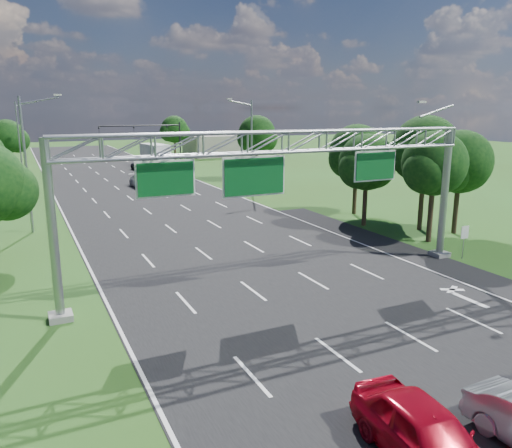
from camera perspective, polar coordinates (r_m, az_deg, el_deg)
ground at (r=43.06m, az=-8.72°, el=0.68°), size 220.00×220.00×0.00m
road at (r=43.06m, az=-8.72°, el=0.68°), size 18.00×180.00×0.02m
road_flare at (r=34.23m, az=16.29°, el=-2.95°), size 3.00×30.00×0.02m
sign_gantry at (r=25.63m, az=3.51°, el=8.01°), size 23.50×1.00×9.56m
regulatory_sign at (r=33.33m, az=22.73°, el=-1.19°), size 0.60×0.08×2.10m
traffic_signal at (r=77.91m, az=-11.21°, el=9.94°), size 12.21×0.24×7.00m
streetlight_l_near at (r=40.47m, az=-24.59°, el=6.86°), size 2.97×0.22×10.16m
streetlight_l_far at (r=75.39m, az=-25.34°, el=9.16°), size 2.97×0.22×10.16m
streetlight_r_mid at (r=55.59m, az=-0.69°, el=9.43°), size 2.97×0.22×10.16m
tree_cluster_right at (r=40.09m, az=16.78°, el=7.06°), size 9.91×14.60×8.68m
tree_verge_lc at (r=80.46m, az=-26.51°, el=8.79°), size 5.76×4.80×7.62m
tree_verge_rd at (r=64.88m, az=0.15°, el=10.00°), size 5.76×4.80×8.28m
tree_verge_re at (r=92.22m, az=-9.27°, el=10.49°), size 5.76×4.80×7.84m
building_right at (r=99.37m, az=-4.31°, el=8.95°), size 12.00×9.00×4.00m
red_coupe at (r=14.78m, az=18.87°, el=-21.94°), size 2.39×5.10×1.69m
car_queue_a at (r=60.82m, az=-12.99°, el=4.81°), size 2.18×5.01×1.43m
car_queue_b at (r=77.37m, az=-12.97°, el=6.45°), size 2.53×4.66×1.24m
car_queue_d at (r=60.82m, az=-11.54°, el=4.90°), size 2.13×4.70×1.49m
box_truck at (r=81.11m, az=-11.27°, el=7.60°), size 3.43×9.64×3.56m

